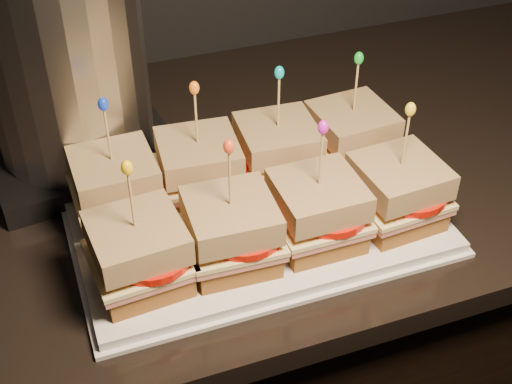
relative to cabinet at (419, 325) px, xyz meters
name	(u,v)px	position (x,y,z in m)	size (l,w,h in m)	color
cabinet	(419,325)	(0.00, 0.00, 0.00)	(2.68, 0.63, 0.91)	black
granite_slab	(462,122)	(0.00, 0.00, 0.47)	(2.72, 0.67, 0.03)	black
platter	(256,221)	(-0.39, -0.14, 0.50)	(0.44, 0.27, 0.02)	white
platter_rim	(256,225)	(-0.39, -0.14, 0.49)	(0.45, 0.28, 0.01)	white
sandwich_0_bread_bot	(119,205)	(-0.55, -0.08, 0.52)	(0.09, 0.09, 0.03)	brown
sandwich_0_ham	(117,194)	(-0.55, -0.08, 0.54)	(0.10, 0.10, 0.01)	#C8695A
sandwich_0_cheese	(116,189)	(-0.55, -0.08, 0.54)	(0.10, 0.10, 0.01)	#F7E293
sandwich_0_tomato	(126,185)	(-0.54, -0.08, 0.55)	(0.09, 0.09, 0.01)	red
sandwich_0_bread_top	(113,171)	(-0.55, -0.08, 0.57)	(0.10, 0.10, 0.03)	brown
sandwich_0_pick	(108,138)	(-0.55, -0.08, 0.62)	(0.00, 0.00, 0.09)	tan
sandwich_0_frill	(103,104)	(-0.55, -0.08, 0.66)	(0.01, 0.01, 0.02)	#1336DA
sandwich_1_bread_bot	(200,187)	(-0.44, -0.08, 0.52)	(0.09, 0.09, 0.03)	brown
sandwich_1_ham	(200,176)	(-0.44, -0.08, 0.54)	(0.10, 0.10, 0.01)	#C8695A
sandwich_1_cheese	(199,172)	(-0.44, -0.08, 0.54)	(0.10, 0.10, 0.01)	#F7E293
sandwich_1_tomato	(210,167)	(-0.43, -0.08, 0.55)	(0.09, 0.09, 0.01)	red
sandwich_1_bread_top	(198,153)	(-0.44, -0.08, 0.57)	(0.10, 0.10, 0.03)	brown
sandwich_1_pick	(196,121)	(-0.44, -0.08, 0.62)	(0.00, 0.00, 0.09)	tan
sandwich_1_frill	(194,88)	(-0.44, -0.08, 0.66)	(0.01, 0.01, 0.02)	orange
sandwich_2_bread_bot	(277,170)	(-0.34, -0.08, 0.52)	(0.09, 0.09, 0.03)	brown
sandwich_2_ham	(277,159)	(-0.34, -0.08, 0.54)	(0.10, 0.10, 0.01)	#C8695A
sandwich_2_cheese	(277,155)	(-0.34, -0.08, 0.54)	(0.10, 0.10, 0.01)	#F7E293
sandwich_2_tomato	(288,151)	(-0.33, -0.08, 0.55)	(0.09, 0.09, 0.01)	red
sandwich_2_bread_top	(278,137)	(-0.34, -0.08, 0.57)	(0.10, 0.10, 0.03)	brown
sandwich_2_pick	(279,105)	(-0.34, -0.08, 0.62)	(0.00, 0.00, 0.09)	tan
sandwich_2_frill	(279,73)	(-0.34, -0.08, 0.66)	(0.01, 0.01, 0.02)	#06AFBB
sandwich_3_bread_bot	(349,154)	(-0.24, -0.08, 0.52)	(0.09, 0.09, 0.03)	brown
sandwich_3_ham	(350,144)	(-0.24, -0.08, 0.54)	(0.10, 0.10, 0.01)	#C8695A
sandwich_3_cheese	(351,139)	(-0.24, -0.08, 0.54)	(0.10, 0.10, 0.01)	#F7E293
sandwich_3_tomato	(361,135)	(-0.22, -0.08, 0.55)	(0.09, 0.09, 0.01)	red
sandwich_3_bread_top	(353,121)	(-0.24, -0.08, 0.57)	(0.10, 0.10, 0.03)	brown
sandwich_3_pick	(356,90)	(-0.24, -0.08, 0.62)	(0.00, 0.00, 0.09)	tan
sandwich_3_frill	(359,58)	(-0.24, -0.08, 0.66)	(0.01, 0.01, 0.02)	green
sandwich_4_bread_bot	(142,273)	(-0.55, -0.20, 0.52)	(0.09, 0.09, 0.03)	brown
sandwich_4_ham	(140,262)	(-0.55, -0.20, 0.54)	(0.10, 0.10, 0.01)	#C8695A
sandwich_4_cheese	(139,257)	(-0.55, -0.20, 0.54)	(0.10, 0.10, 0.01)	#F7E293
sandwich_4_tomato	(151,253)	(-0.54, -0.21, 0.55)	(0.09, 0.09, 0.01)	red
sandwich_4_bread_top	(137,237)	(-0.55, -0.20, 0.57)	(0.10, 0.10, 0.03)	brown
sandwich_4_pick	(132,203)	(-0.55, -0.20, 0.62)	(0.00, 0.00, 0.09)	tan
sandwich_4_frill	(127,168)	(-0.55, -0.20, 0.66)	(0.01, 0.01, 0.02)	yellow
sandwich_5_bread_bot	(232,250)	(-0.44, -0.20, 0.52)	(0.09, 0.09, 0.03)	brown
sandwich_5_ham	(231,239)	(-0.44, -0.20, 0.54)	(0.10, 0.10, 0.01)	#C8695A
sandwich_5_cheese	(231,235)	(-0.44, -0.20, 0.54)	(0.10, 0.10, 0.01)	#F7E293
sandwich_5_tomato	(243,231)	(-0.43, -0.21, 0.55)	(0.09, 0.09, 0.01)	red
sandwich_5_bread_top	(231,215)	(-0.44, -0.20, 0.57)	(0.10, 0.10, 0.03)	brown
sandwich_5_pick	(230,182)	(-0.44, -0.20, 0.62)	(0.00, 0.00, 0.09)	tan
sandwich_5_frill	(229,147)	(-0.44, -0.20, 0.66)	(0.01, 0.01, 0.02)	#E04323
sandwich_6_bread_bot	(316,230)	(-0.34, -0.20, 0.52)	(0.09, 0.09, 0.03)	brown
sandwich_6_ham	(317,219)	(-0.34, -0.20, 0.54)	(0.10, 0.10, 0.01)	#C8695A
sandwich_6_cheese	(317,214)	(-0.34, -0.20, 0.54)	(0.10, 0.10, 0.01)	#F7E293
sandwich_6_tomato	(329,210)	(-0.33, -0.21, 0.55)	(0.09, 0.09, 0.01)	red
sandwich_6_bread_top	(318,195)	(-0.34, -0.20, 0.57)	(0.10, 0.10, 0.03)	brown
sandwich_6_pick	(321,162)	(-0.34, -0.20, 0.62)	(0.00, 0.00, 0.09)	tan
sandwich_6_frill	(323,127)	(-0.34, -0.20, 0.66)	(0.01, 0.01, 0.02)	#CF19C1
sandwich_7_bread_bot	(395,210)	(-0.24, -0.20, 0.52)	(0.09, 0.09, 0.03)	brown
sandwich_7_ham	(396,199)	(-0.24, -0.20, 0.54)	(0.10, 0.10, 0.01)	#C8695A
sandwich_7_cheese	(397,195)	(-0.24, -0.20, 0.54)	(0.10, 0.10, 0.01)	#F7E293
sandwich_7_tomato	(409,191)	(-0.22, -0.21, 0.55)	(0.09, 0.09, 0.01)	red
sandwich_7_bread_top	(400,176)	(-0.24, -0.20, 0.57)	(0.10, 0.10, 0.03)	brown
sandwich_7_pick	(405,143)	(-0.24, -0.20, 0.62)	(0.00, 0.00, 0.09)	tan
sandwich_7_frill	(411,109)	(-0.24, -0.20, 0.66)	(0.01, 0.01, 0.02)	yellow
appliance_base	(82,153)	(-0.57, 0.07, 0.50)	(0.25, 0.21, 0.03)	#262628
appliance_body	(63,56)	(-0.57, 0.07, 0.65)	(0.21, 0.21, 0.27)	silver
appliance	(64,59)	(-0.57, 0.07, 0.65)	(0.25, 0.21, 0.32)	silver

